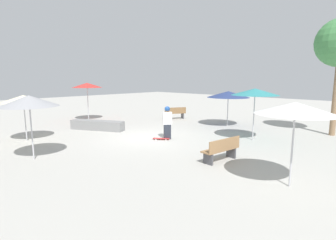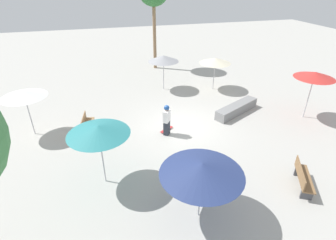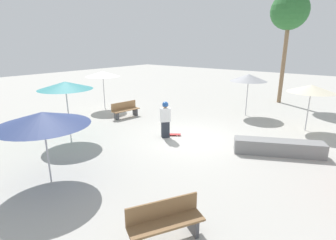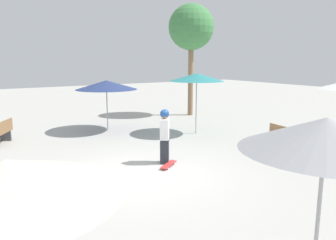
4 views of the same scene
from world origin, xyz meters
name	(u,v)px [view 4 (image 4 of 4)]	position (x,y,z in m)	size (l,w,h in m)	color
ground_plane	(144,173)	(0.00, 0.00, 0.00)	(60.00, 60.00, 0.00)	#B2AFA8
skater_main	(165,134)	(0.94, 0.48, 0.86)	(0.45, 0.48, 1.60)	#282D38
skateboard	(169,165)	(0.86, 0.14, 0.06)	(0.77, 0.63, 0.07)	red
concrete_ledge	(1,203)	(-3.49, -0.67, 0.27)	(3.10, 1.98, 0.54)	gray
bench_near	(283,140)	(4.73, -0.69, 0.43)	(0.66, 1.65, 0.85)	#47474C
shade_umbrella_navy	(106,85)	(1.22, 5.58, 1.95)	(2.58, 2.58, 2.14)	#B7B7BC
shade_umbrella_teal	(197,77)	(4.08, 3.12, 2.30)	(2.20, 2.20, 2.46)	#B7B7BC
shade_umbrella_grey	(326,134)	(-0.37, -5.24, 2.15)	(2.02, 2.02, 2.35)	#B7B7BC
shade_umbrella_cream	(6,179)	(-3.67, -4.37, 1.99)	(2.07, 2.07, 2.16)	#B7B7BC
palm_tree_right	(191,28)	(6.59, 6.96, 4.61)	(2.39, 2.39, 5.87)	#896B4C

